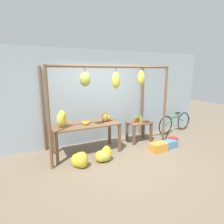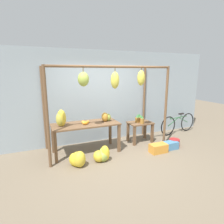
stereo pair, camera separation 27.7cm
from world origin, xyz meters
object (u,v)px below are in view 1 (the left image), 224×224
object	(u,v)px
banana_pile_on_table	(62,119)
banana_pile_ground_left	(80,160)
pineapple_cluster	(138,119)
banana_pile_ground_right	(104,155)
papaya_pile	(106,117)
fruit_crate_purple	(169,144)
orange_pile	(86,123)
parked_bicycle	(175,123)
fruit_crate_white	(158,147)
blue_bucket	(173,141)

from	to	relation	value
banana_pile_on_table	banana_pile_ground_left	xyz separation A→B (m)	(0.24, -0.67, -0.85)
pineapple_cluster	banana_pile_ground_right	distance (m)	1.80
papaya_pile	banana_pile_ground_right	bearing A→B (deg)	-118.46
pineapple_cluster	fruit_crate_purple	bearing A→B (deg)	-57.91
banana_pile_ground_right	papaya_pile	world-z (taller)	papaya_pile
fruit_crate_purple	orange_pile	bearing A→B (deg)	164.05
orange_pile	banana_pile_ground_right	bearing A→B (deg)	-67.13
parked_bicycle	banana_pile_ground_left	bearing A→B (deg)	-165.63
banana_pile_on_table	parked_bicycle	distance (m)	4.15
pineapple_cluster	fruit_crate_white	xyz separation A→B (m)	(0.07, -0.91, -0.62)
banana_pile_ground_left	fruit_crate_white	xyz separation A→B (m)	(2.20, -0.11, -0.05)
fruit_crate_white	papaya_pile	size ratio (longest dim) A/B	1.48
fruit_crate_purple	banana_pile_ground_right	bearing A→B (deg)	178.55
pineapple_cluster	fruit_crate_white	bearing A→B (deg)	-85.29
banana_pile_ground_left	banana_pile_ground_right	bearing A→B (deg)	0.20
papaya_pile	fruit_crate_purple	size ratio (longest dim) A/B	0.75
pineapple_cluster	fruit_crate_white	world-z (taller)	pineapple_cluster
banana_pile_on_table	blue_bucket	xyz separation A→B (m)	(3.14, -0.60, -0.90)
fruit_crate_purple	fruit_crate_white	bearing A→B (deg)	-172.30
blue_bucket	papaya_pile	xyz separation A→B (m)	(-1.92, 0.61, 0.82)
pineapple_cluster	papaya_pile	xyz separation A→B (m)	(-1.15, -0.12, 0.19)
pineapple_cluster	banana_pile_ground_left	distance (m)	2.34
banana_pile_ground_left	parked_bicycle	bearing A→B (deg)	14.37
banana_pile_on_table	papaya_pile	world-z (taller)	banana_pile_on_table
banana_pile_ground_right	parked_bicycle	distance (m)	3.39
pineapple_cluster	fruit_crate_white	size ratio (longest dim) A/B	0.75
orange_pile	papaya_pile	size ratio (longest dim) A/B	0.68
banana_pile_ground_right	blue_bucket	xyz separation A→B (m)	(2.29, 0.06, -0.05)
pineapple_cluster	parked_bicycle	xyz separation A→B (m)	(1.72, 0.19, -0.39)
fruit_crate_white	parked_bicycle	xyz separation A→B (m)	(1.65, 1.10, 0.23)
fruit_crate_white	parked_bicycle	bearing A→B (deg)	33.63
pineapple_cluster	blue_bucket	distance (m)	1.24
banana_pile_ground_right	fruit_crate_purple	distance (m)	2.04
banana_pile_on_table	fruit_crate_purple	distance (m)	3.12
fruit_crate_white	blue_bucket	xyz separation A→B (m)	(0.70, 0.18, -0.01)
banana_pile_on_table	pineapple_cluster	size ratio (longest dim) A/B	1.21
orange_pile	blue_bucket	size ratio (longest dim) A/B	0.73
fruit_crate_white	blue_bucket	world-z (taller)	fruit_crate_white
orange_pile	fruit_crate_purple	size ratio (longest dim) A/B	0.51
banana_pile_ground_left	fruit_crate_white	world-z (taller)	banana_pile_ground_left
banana_pile_ground_left	orange_pile	bearing A→B (deg)	59.67
banana_pile_ground_left	fruit_crate_purple	size ratio (longest dim) A/B	1.12
papaya_pile	fruit_crate_white	bearing A→B (deg)	-32.90
pineapple_cluster	blue_bucket	xyz separation A→B (m)	(0.77, -0.73, -0.63)
fruit_crate_white	blue_bucket	size ratio (longest dim) A/B	1.59
banana_pile_ground_right	banana_pile_ground_left	bearing A→B (deg)	-179.80
orange_pile	banana_pile_ground_right	xyz separation A→B (m)	(0.26, -0.61, -0.70)
banana_pile_on_table	papaya_pile	xyz separation A→B (m)	(1.22, 0.01, -0.08)
orange_pile	papaya_pile	world-z (taller)	papaya_pile
banana_pile_ground_left	parked_bicycle	world-z (taller)	parked_bicycle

